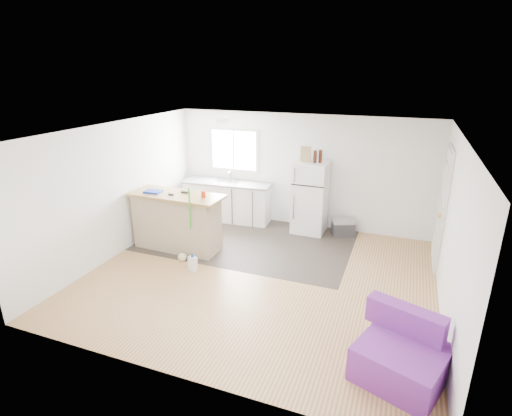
% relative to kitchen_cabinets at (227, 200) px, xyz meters
% --- Properties ---
extents(room, '(5.51, 5.01, 2.41)m').
position_rel_kitchen_cabinets_xyz_m(room, '(1.60, -2.19, 0.75)').
color(room, '#9B6941').
rests_on(room, ground).
extents(vinyl_zone, '(4.05, 2.50, 0.00)m').
position_rel_kitchen_cabinets_xyz_m(vinyl_zone, '(0.88, -0.94, -0.45)').
color(vinyl_zone, '#332B26').
rests_on(vinyl_zone, floor).
extents(window, '(1.18, 0.06, 0.98)m').
position_rel_kitchen_cabinets_xyz_m(window, '(0.05, 0.30, 1.10)').
color(window, white).
rests_on(window, back_wall).
extents(interior_door, '(0.11, 0.92, 2.10)m').
position_rel_kitchen_cabinets_xyz_m(interior_door, '(4.32, -0.64, 0.57)').
color(interior_door, white).
rests_on(interior_door, right_wall).
extents(ceiling_fixture, '(0.30, 0.30, 0.07)m').
position_rel_kitchen_cabinets_xyz_m(ceiling_fixture, '(0.40, -0.99, 1.91)').
color(ceiling_fixture, white).
rests_on(ceiling_fixture, ceiling).
extents(kitchen_cabinets, '(2.02, 0.74, 1.16)m').
position_rel_kitchen_cabinets_xyz_m(kitchen_cabinets, '(0.00, 0.00, 0.00)').
color(kitchen_cabinets, white).
rests_on(kitchen_cabinets, floor).
extents(peninsula, '(1.79, 0.73, 1.09)m').
position_rel_kitchen_cabinets_xyz_m(peninsula, '(-0.24, -1.73, 0.10)').
color(peninsula, tan).
rests_on(peninsula, floor).
extents(refrigerator, '(0.68, 0.65, 1.50)m').
position_rel_kitchen_cabinets_xyz_m(refrigerator, '(1.90, -0.02, 0.30)').
color(refrigerator, white).
rests_on(refrigerator, floor).
extents(cooler, '(0.54, 0.46, 0.35)m').
position_rel_kitchen_cabinets_xyz_m(cooler, '(2.61, 0.00, -0.27)').
color(cooler, '#323235').
rests_on(cooler, floor).
extents(purple_seat, '(1.12, 1.11, 0.73)m').
position_rel_kitchen_cabinets_xyz_m(purple_seat, '(3.86, -3.77, -0.18)').
color(purple_seat, purple).
rests_on(purple_seat, floor).
extents(cleaner_jug, '(0.16, 0.13, 0.30)m').
position_rel_kitchen_cabinets_xyz_m(cleaner_jug, '(0.46, -2.43, -0.32)').
color(cleaner_jug, white).
rests_on(cleaner_jug, floor).
extents(mop, '(0.32, 0.37, 1.40)m').
position_rel_kitchen_cabinets_xyz_m(mop, '(0.14, -2.15, -0.22)').
color(mop, green).
rests_on(mop, floor).
extents(red_cup, '(0.10, 0.10, 0.12)m').
position_rel_kitchen_cabinets_xyz_m(red_cup, '(0.35, -1.74, 0.70)').
color(red_cup, red).
rests_on(red_cup, peninsula).
extents(blue_tray, '(0.32, 0.24, 0.04)m').
position_rel_kitchen_cabinets_xyz_m(blue_tray, '(-0.67, -1.80, 0.65)').
color(blue_tray, '#122EAE').
rests_on(blue_tray, peninsula).
extents(tool_a, '(0.14, 0.06, 0.03)m').
position_rel_kitchen_cabinets_xyz_m(tool_a, '(-0.11, -1.62, 0.65)').
color(tool_a, black).
rests_on(tool_a, peninsula).
extents(tool_b, '(0.11, 0.06, 0.03)m').
position_rel_kitchen_cabinets_xyz_m(tool_b, '(-0.27, -1.83, 0.65)').
color(tool_b, black).
rests_on(tool_b, peninsula).
extents(cardboard_box, '(0.21, 0.12, 0.30)m').
position_rel_kitchen_cabinets_xyz_m(cardboard_box, '(1.77, -0.07, 1.20)').
color(cardboard_box, '#A2895C').
rests_on(cardboard_box, refrigerator).
extents(bottle_left, '(0.08, 0.08, 0.25)m').
position_rel_kitchen_cabinets_xyz_m(bottle_left, '(1.97, -0.11, 1.18)').
color(bottle_left, '#3D170B').
rests_on(bottle_left, refrigerator).
extents(bottle_right, '(0.07, 0.07, 0.25)m').
position_rel_kitchen_cabinets_xyz_m(bottle_right, '(2.06, -0.04, 1.18)').
color(bottle_right, '#3D170B').
rests_on(bottle_right, refrigerator).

